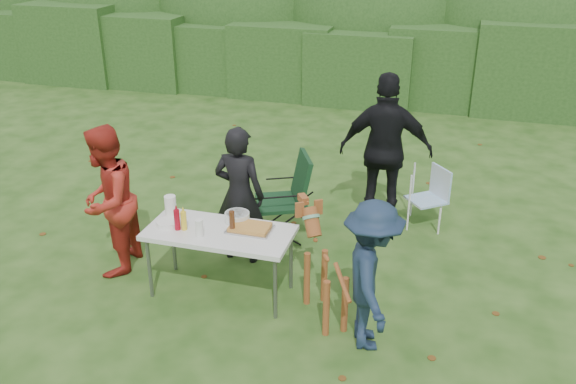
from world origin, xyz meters
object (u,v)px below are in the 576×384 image
(ketchup_bottle, at_px, (177,220))
(camping_chair, at_px, (281,197))
(person_red_jacket, at_px, (107,201))
(dog, at_px, (326,272))
(lawn_chair, at_px, (426,197))
(beer_bottle, at_px, (232,222))
(mustard_bottle, at_px, (184,221))
(paper_towel_roll, at_px, (171,207))
(folding_table, at_px, (219,235))
(person_cook, at_px, (239,195))
(person_black_puffy, at_px, (386,151))
(child, at_px, (371,276))

(ketchup_bottle, bearing_deg, camping_chair, 65.12)
(person_red_jacket, distance_m, dog, 2.51)
(lawn_chair, xyz_separation_m, beer_bottle, (-1.79, -2.18, 0.47))
(camping_chair, height_order, ketchup_bottle, camping_chair)
(mustard_bottle, distance_m, paper_towel_roll, 0.30)
(ketchup_bottle, bearing_deg, mustard_bottle, 16.31)
(camping_chair, height_order, lawn_chair, camping_chair)
(dog, relative_size, mustard_bottle, 5.39)
(folding_table, bearing_deg, person_cook, 94.00)
(person_black_puffy, height_order, paper_towel_roll, person_black_puffy)
(camping_chair, relative_size, paper_towel_roll, 4.16)
(person_red_jacket, relative_size, dog, 1.56)
(dog, relative_size, lawn_chair, 1.39)
(person_black_puffy, distance_m, child, 2.55)
(camping_chair, xyz_separation_m, mustard_bottle, (-0.60, -1.42, 0.30))
(folding_table, bearing_deg, mustard_bottle, -167.31)
(child, bearing_deg, person_cook, 39.14)
(dog, bearing_deg, person_cook, 20.17)
(person_cook, bearing_deg, lawn_chair, -140.27)
(camping_chair, bearing_deg, person_red_jacket, 12.14)
(person_black_puffy, relative_size, beer_bottle, 8.19)
(person_red_jacket, bearing_deg, ketchup_bottle, 70.39)
(ketchup_bottle, height_order, beer_bottle, beer_bottle)
(camping_chair, xyz_separation_m, lawn_chair, (1.68, 0.83, -0.15))
(folding_table, distance_m, mustard_bottle, 0.39)
(camping_chair, bearing_deg, beer_bottle, 59.75)
(person_cook, relative_size, ketchup_bottle, 7.31)
(child, distance_m, camping_chair, 2.22)
(folding_table, relative_size, paper_towel_roll, 5.77)
(person_red_jacket, xyz_separation_m, lawn_chair, (3.27, 2.07, -0.46))
(beer_bottle, bearing_deg, child, -14.82)
(person_red_jacket, distance_m, lawn_chair, 3.90)
(folding_table, xyz_separation_m, person_red_jacket, (-1.34, 0.11, 0.16))
(child, bearing_deg, dog, 42.97)
(dog, height_order, lawn_chair, dog)
(dog, bearing_deg, paper_towel_roll, 48.21)
(lawn_chair, height_order, paper_towel_roll, paper_towel_roll)
(folding_table, xyz_separation_m, person_cook, (-0.05, 0.74, 0.12))
(mustard_bottle, xyz_separation_m, beer_bottle, (0.50, 0.07, 0.02))
(mustard_bottle, bearing_deg, beer_bottle, 7.92)
(folding_table, bearing_deg, ketchup_bottle, -166.74)
(person_black_puffy, distance_m, ketchup_bottle, 2.86)
(mustard_bottle, relative_size, beer_bottle, 0.83)
(lawn_chair, bearing_deg, dog, 32.29)
(person_black_puffy, height_order, camping_chair, person_black_puffy)
(folding_table, bearing_deg, camping_chair, 79.29)
(folding_table, distance_m, person_red_jacket, 1.35)
(camping_chair, bearing_deg, child, 102.37)
(dog, distance_m, paper_towel_roll, 1.78)
(lawn_chair, relative_size, mustard_bottle, 3.88)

